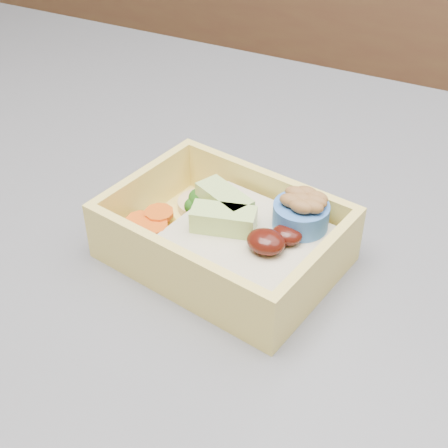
% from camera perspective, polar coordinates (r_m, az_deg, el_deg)
% --- Properties ---
extents(bento_box, '(0.19, 0.15, 0.06)m').
position_cam_1_polar(bento_box, '(0.48, 0.66, -1.17)').
color(bento_box, '#F3D664').
rests_on(bento_box, island).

